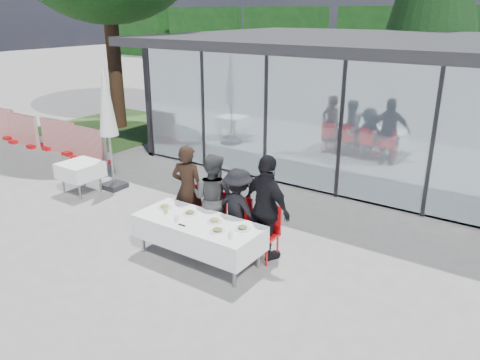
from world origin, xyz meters
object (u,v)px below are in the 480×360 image
at_px(diner_d, 267,208).
at_px(diner_chair_b, 213,214).
at_px(diner_a, 188,190).
at_px(plate_extra, 217,230).
at_px(dining_table, 198,232).
at_px(juice_bottle, 166,209).
at_px(plate_a, 165,207).
at_px(diner_c, 238,210).
at_px(diner_chair_d, 266,229).
at_px(plate_b, 190,213).
at_px(market_umbrella, 107,108).
at_px(plate_c, 215,220).
at_px(construction_barriers, 12,128).
at_px(diner_chair_a, 189,206).
at_px(spare_table_left, 80,170).
at_px(diner_chair_c, 238,221).
at_px(plate_d, 243,228).
at_px(folded_eyeglasses, 182,225).
at_px(diner_b, 213,198).

bearing_deg(diner_d, diner_chair_b, 18.44).
height_order(diner_a, plate_extra, diner_a).
relative_size(dining_table, diner_a, 1.28).
bearing_deg(diner_chair_b, juice_bottle, -115.49).
xyz_separation_m(plate_a, plate_extra, (1.37, -0.23, 0.00)).
relative_size(diner_c, diner_chair_d, 1.56).
bearing_deg(plate_b, market_umbrella, 158.91).
bearing_deg(diner_chair_d, market_umbrella, 170.79).
relative_size(diner_c, plate_a, 5.84).
xyz_separation_m(plate_c, market_umbrella, (-4.21, 1.42, 1.19)).
distance_m(plate_b, construction_barriers, 10.18).
xyz_separation_m(dining_table, diner_chair_a, (-0.86, 0.75, -0.00)).
bearing_deg(plate_b, spare_table_left, 168.96).
xyz_separation_m(diner_c, market_umbrella, (-4.25, 0.79, 1.21)).
distance_m(diner_a, plate_c, 1.30).
distance_m(diner_chair_c, plate_d, 0.82).
bearing_deg(dining_table, plate_d, 10.36).
distance_m(plate_extra, spare_table_left, 5.00).
height_order(dining_table, diner_chair_c, diner_chair_c).
height_order(diner_d, construction_barriers, diner_d).
distance_m(diner_chair_d, construction_barriers, 11.20).
bearing_deg(diner_chair_d, plate_d, -98.33).
relative_size(plate_a, plate_d, 1.00).
relative_size(diner_chair_a, juice_bottle, 6.48).
relative_size(folded_eyeglasses, construction_barriers, 0.01).
height_order(juice_bottle, construction_barriers, construction_barriers).
bearing_deg(plate_d, folded_eyeglasses, -153.52).
height_order(plate_b, market_umbrella, market_umbrella).
bearing_deg(plate_extra, diner_a, 147.06).
bearing_deg(market_umbrella, plate_c, -18.65).
xyz_separation_m(plate_a, spare_table_left, (-3.51, 0.84, -0.22)).
bearing_deg(diner_c, construction_barriers, -4.58).
relative_size(diner_c, plate_extra, 5.84).
relative_size(plate_d, construction_barriers, 0.03).
bearing_deg(plate_a, juice_bottle, -42.16).
height_order(plate_a, plate_d, same).
bearing_deg(plate_d, plate_extra, -133.21).
bearing_deg(diner_a, spare_table_left, -18.06).
bearing_deg(diner_b, diner_c, 171.58).
bearing_deg(market_umbrella, dining_table, -21.28).
bearing_deg(plate_extra, diner_d, 67.57).
distance_m(diner_b, plate_c, 0.82).
relative_size(diner_chair_d, plate_extra, 3.74).
relative_size(plate_b, folded_eyeglasses, 1.86).
relative_size(plate_b, plate_extra, 1.00).
bearing_deg(plate_b, plate_extra, -18.89).
distance_m(diner_a, diner_c, 1.18).
height_order(juice_bottle, folded_eyeglasses, juice_bottle).
bearing_deg(diner_chair_d, spare_table_left, 178.17).
relative_size(diner_chair_c, spare_table_left, 1.13).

